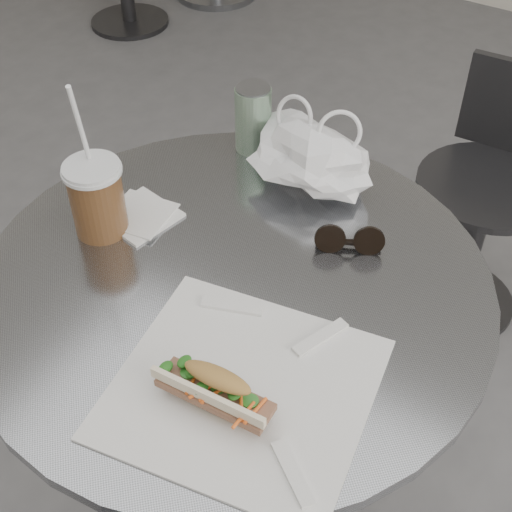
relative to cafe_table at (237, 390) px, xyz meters
The scene contains 9 objects.
cafe_table is the anchor object (origin of this frame).
chair_far 0.93m from the cafe_table, 80.14° to the left, with size 0.35×0.36×0.66m.
sandwich_paper 0.34m from the cafe_table, 52.60° to the right, with size 0.31×0.30×0.00m, color white.
banh_mi 0.38m from the cafe_table, 61.23° to the right, with size 0.19×0.08×0.06m.
iced_coffee 0.41m from the cafe_table, behind, with size 0.09×0.09×0.26m.
sunglasses 0.35m from the cafe_table, 51.74° to the left, with size 0.10×0.07×0.05m.
plastic_bag 0.42m from the cafe_table, 94.79° to the left, with size 0.20×0.16×0.10m, color silver, non-canonical shape.
napkin_stack 0.35m from the cafe_table, behind, with size 0.12×0.12×0.01m.
drink_can 0.47m from the cafe_table, 117.78° to the left, with size 0.06×0.06×0.12m.
Camera 1 is at (0.42, -0.40, 1.48)m, focal length 50.00 mm.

